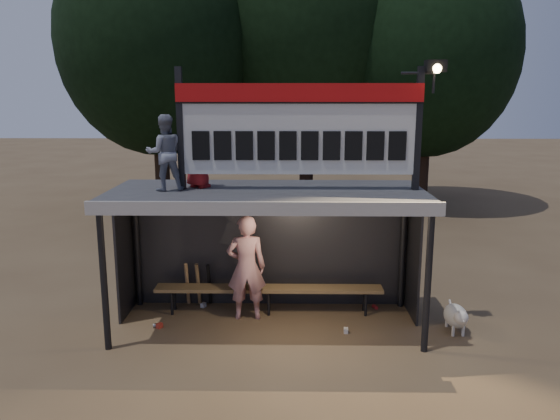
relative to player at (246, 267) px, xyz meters
name	(u,v)px	position (x,y,z in m)	size (l,w,h in m)	color
ground	(268,325)	(0.37, -0.32, -0.91)	(80.00, 80.00, 0.00)	brown
player	(246,267)	(0.00, 0.00, 0.00)	(0.67, 0.44, 1.83)	silver
child_a	(165,153)	(-1.21, -0.43, 2.00)	(0.58, 0.45, 1.18)	gray
child_b	(198,154)	(-0.74, -0.13, 1.95)	(0.53, 0.34, 1.08)	maroon
dugout_shelter	(268,215)	(0.37, -0.07, 0.93)	(5.10, 2.08, 2.32)	#38383B
scoreboard_assembly	(303,126)	(0.93, -0.33, 2.41)	(4.10, 0.27, 1.99)	black
bench	(269,289)	(0.37, 0.23, -0.48)	(4.00, 0.35, 0.48)	olive
tree_left	(157,41)	(-3.63, 9.68, 4.60)	(6.46, 6.46, 9.27)	black
tree_mid	(308,26)	(1.37, 11.18, 5.25)	(7.22, 7.22, 10.36)	black
tree_right	(428,52)	(5.37, 10.18, 4.27)	(6.08, 6.08, 8.72)	#301E15
dog	(456,316)	(3.44, -0.54, -0.63)	(0.36, 0.81, 0.49)	beige
bats	(198,284)	(-0.92, 0.50, -0.48)	(0.47, 0.32, 0.84)	#A1774B
litter	(248,318)	(0.03, -0.12, -0.88)	(3.89, 1.17, 0.08)	red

